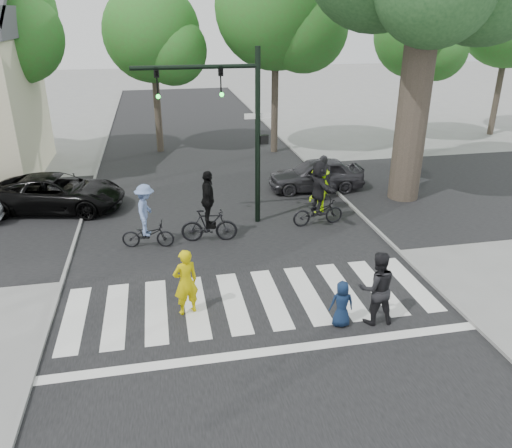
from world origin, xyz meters
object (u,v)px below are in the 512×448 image
(traffic_signal, at_px, (232,114))
(cyclist_right, at_px, (319,197))
(cyclist_left, at_px, (147,221))
(car_suv, at_px, (57,193))
(car_grey, at_px, (316,174))
(pedestrian_adult, at_px, (377,288))
(pedestrian_woman, at_px, (186,282))
(pedestrian_child, at_px, (342,304))
(cyclist_mid, at_px, (209,213))

(traffic_signal, height_order, cyclist_right, traffic_signal)
(traffic_signal, bearing_deg, cyclist_right, -13.80)
(traffic_signal, relative_size, cyclist_left, 2.85)
(cyclist_right, xyz_separation_m, car_suv, (-9.24, 3.32, -0.36))
(car_grey, bearing_deg, car_suv, -85.82)
(pedestrian_adult, distance_m, car_suv, 12.79)
(pedestrian_woman, distance_m, cyclist_left, 4.18)
(pedestrian_child, height_order, cyclist_left, cyclist_left)
(traffic_signal, relative_size, pedestrian_adult, 3.19)
(pedestrian_child, bearing_deg, cyclist_mid, -59.58)
(car_suv, bearing_deg, cyclist_left, -128.41)
(car_grey, bearing_deg, pedestrian_adult, -6.80)
(pedestrian_woman, height_order, car_suv, pedestrian_woman)
(cyclist_left, distance_m, cyclist_right, 5.93)
(cyclist_right, bearing_deg, cyclist_mid, -171.29)
(pedestrian_adult, xyz_separation_m, cyclist_left, (-5.39, 5.36, -0.03))
(cyclist_left, distance_m, car_grey, 8.19)
(car_grey, bearing_deg, pedestrian_woman, -33.28)
(pedestrian_adult, bearing_deg, pedestrian_woman, -12.41)
(pedestrian_woman, distance_m, car_suv, 9.13)
(cyclist_right, xyz_separation_m, car_grey, (1.07, 3.63, -0.37))
(traffic_signal, xyz_separation_m, pedestrian_adult, (2.37, -6.74, -2.96))
(cyclist_mid, xyz_separation_m, cyclist_right, (3.91, 0.60, 0.06))
(car_suv, height_order, car_grey, car_suv)
(cyclist_mid, height_order, car_grey, cyclist_mid)
(cyclist_left, height_order, cyclist_right, cyclist_right)
(pedestrian_woman, height_order, cyclist_left, cyclist_left)
(cyclist_left, bearing_deg, pedestrian_adult, -44.84)
(pedestrian_woman, distance_m, cyclist_mid, 4.27)
(pedestrian_child, xyz_separation_m, pedestrian_adult, (0.85, -0.01, 0.35))
(cyclist_left, relative_size, car_suv, 0.43)
(cyclist_left, bearing_deg, traffic_signal, 24.48)
(cyclist_left, xyz_separation_m, car_suv, (-3.34, 3.98, -0.23))
(cyclist_left, xyz_separation_m, cyclist_right, (5.89, 0.67, 0.13))
(pedestrian_adult, relative_size, cyclist_left, 0.89)
(pedestrian_adult, xyz_separation_m, car_grey, (1.57, 9.66, -0.26))
(pedestrian_woman, bearing_deg, car_grey, -144.72)
(pedestrian_woman, relative_size, cyclist_mid, 0.73)
(pedestrian_woman, xyz_separation_m, pedestrian_adult, (4.45, -1.29, 0.06))
(traffic_signal, distance_m, pedestrian_adult, 7.73)
(pedestrian_woman, xyz_separation_m, cyclist_right, (4.95, 4.74, 0.17))
(pedestrian_adult, height_order, car_grey, pedestrian_adult)
(cyclist_mid, distance_m, car_suv, 6.61)
(pedestrian_woman, height_order, pedestrian_adult, pedestrian_adult)
(cyclist_left, xyz_separation_m, car_grey, (6.96, 4.30, -0.24))
(pedestrian_child, distance_m, cyclist_mid, 6.01)
(pedestrian_child, distance_m, pedestrian_adult, 0.92)
(car_grey, bearing_deg, cyclist_mid, -47.25)
(pedestrian_adult, distance_m, cyclist_left, 7.60)
(traffic_signal, xyz_separation_m, pedestrian_woman, (-2.07, -5.45, -3.02))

